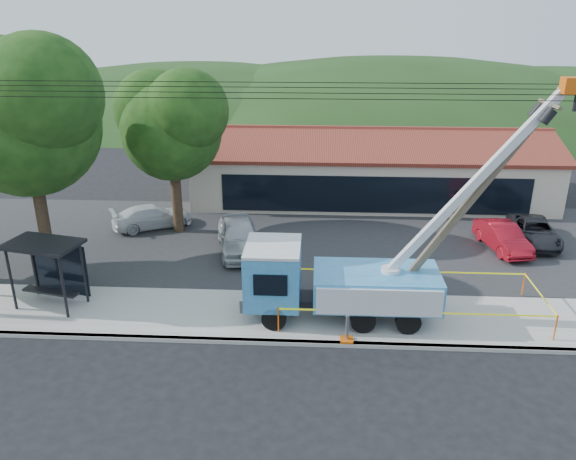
% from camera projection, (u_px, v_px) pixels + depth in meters
% --- Properties ---
extents(ground, '(120.00, 120.00, 0.00)m').
position_uv_depth(ground, '(295.00, 379.00, 18.73)').
color(ground, black).
rests_on(ground, ground).
extents(curb, '(60.00, 0.25, 0.15)m').
position_uv_depth(curb, '(297.00, 343.00, 20.66)').
color(curb, '#ABA7A0').
rests_on(curb, ground).
extents(sidewalk, '(60.00, 4.00, 0.15)m').
position_uv_depth(sidewalk, '(299.00, 317.00, 22.42)').
color(sidewalk, '#ABA7A0').
rests_on(sidewalk, ground).
extents(parking_lot, '(60.00, 12.00, 0.10)m').
position_uv_depth(parking_lot, '(305.00, 241.00, 29.87)').
color(parking_lot, '#28282B').
rests_on(parking_lot, ground).
extents(strip_mall, '(22.50, 8.53, 4.67)m').
position_uv_depth(strip_mall, '(370.00, 169.00, 36.42)').
color(strip_mall, beige).
rests_on(strip_mall, ground).
extents(tree_west_near, '(7.56, 6.72, 10.80)m').
position_uv_depth(tree_west_near, '(24.00, 110.00, 24.04)').
color(tree_west_near, '#332316').
rests_on(tree_west_near, ground).
extents(tree_lot, '(6.30, 5.60, 8.94)m').
position_uv_depth(tree_lot, '(171.00, 120.00, 28.91)').
color(tree_lot, '#332316').
rests_on(tree_lot, ground).
extents(hill_west, '(78.40, 56.00, 28.00)m').
position_uv_depth(hill_west, '(195.00, 109.00, 70.63)').
color(hill_west, '#1C3513').
rests_on(hill_west, ground).
extents(hill_center, '(89.60, 64.00, 32.00)m').
position_uv_depth(hill_center, '(395.00, 110.00, 69.36)').
color(hill_center, '#1C3513').
rests_on(hill_center, ground).
extents(hill_east, '(72.80, 52.00, 26.00)m').
position_uv_depth(hill_east, '(560.00, 112.00, 68.34)').
color(hill_east, '#1C3513').
rests_on(hill_east, ground).
extents(utility_truck, '(11.47, 4.05, 9.29)m').
position_uv_depth(utility_truck, '(337.00, 279.00, 21.73)').
color(utility_truck, black).
rests_on(utility_truck, ground).
extents(leaning_pole, '(6.11, 1.85, 9.22)m').
position_uv_depth(leaning_pole, '(473.00, 197.00, 20.49)').
color(leaning_pole, brown).
rests_on(leaning_pole, ground).
extents(bus_shelter, '(3.21, 2.37, 2.78)m').
position_uv_depth(bus_shelter, '(48.00, 258.00, 22.57)').
color(bus_shelter, black).
rests_on(bus_shelter, ground).
extents(caution_tape, '(10.25, 3.57, 1.03)m').
position_uv_depth(caution_tape, '(409.00, 295.00, 22.33)').
color(caution_tape, '#E2570C').
rests_on(caution_tape, ground).
extents(car_silver, '(3.08, 5.26, 1.68)m').
position_uv_depth(car_silver, '(240.00, 253.00, 28.53)').
color(car_silver, '#B7BBBF').
rests_on(car_silver, ground).
extents(car_red, '(2.15, 4.24, 1.33)m').
position_uv_depth(car_red, '(500.00, 251.00, 28.77)').
color(car_red, '#A3101D').
rests_on(car_red, ground).
extents(car_white, '(4.69, 3.68, 1.27)m').
position_uv_depth(car_white, '(153.00, 229.00, 31.70)').
color(car_white, silver).
rests_on(car_white, ground).
extents(car_dark, '(2.42, 4.62, 1.24)m').
position_uv_depth(car_dark, '(532.00, 244.00, 29.63)').
color(car_dark, '#222227').
rests_on(car_dark, ground).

